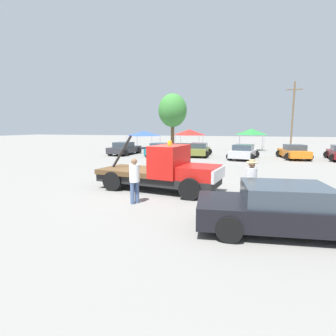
{
  "coord_description": "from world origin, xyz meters",
  "views": [
    {
      "loc": [
        3.79,
        -11.25,
        2.86
      ],
      "look_at": [
        0.5,
        0.0,
        1.05
      ],
      "focal_mm": 28.0,
      "sensor_mm": 36.0,
      "label": 1
    }
  ],
  "objects": [
    {
      "name": "parked_car_charcoal",
      "position": [
        -8.56,
        14.31,
        0.65
      ],
      "size": [
        2.62,
        4.54,
        1.34
      ],
      "rotation": [
        0.0,
        0.0,
        1.51
      ],
      "color": "#2D2D33",
      "rests_on": "ground"
    },
    {
      "name": "canopy_tent_green",
      "position": [
        4.56,
        23.46,
        2.34
      ],
      "size": [
        2.91,
        2.91,
        2.73
      ],
      "color": "#9E9EA3",
      "rests_on": "ground"
    },
    {
      "name": "foreground_car",
      "position": [
        5.12,
        -3.68,
        0.65
      ],
      "size": [
        5.45,
        2.61,
        1.34
      ],
      "rotation": [
        0.0,
        0.0,
        0.12
      ],
      "color": "black",
      "rests_on": "ground"
    },
    {
      "name": "canopy_tent_blue",
      "position": [
        -9.71,
        22.94,
        2.06
      ],
      "size": [
        3.66,
        3.66,
        2.4
      ],
      "color": "#9E9EA3",
      "rests_on": "ground"
    },
    {
      "name": "utility_pole",
      "position": [
        10.4,
        31.55,
        4.99
      ],
      "size": [
        2.2,
        0.24,
        9.46
      ],
      "color": "brown",
      "rests_on": "ground"
    },
    {
      "name": "tow_truck",
      "position": [
        0.34,
        -0.05,
        0.91
      ],
      "size": [
        5.92,
        2.83,
        2.51
      ],
      "rotation": [
        0.0,
        0.0,
        -0.15
      ],
      "color": "black",
      "rests_on": "ground"
    },
    {
      "name": "parked_car_olive",
      "position": [
        -0.61,
        14.96,
        0.65
      ],
      "size": [
        2.47,
        4.43,
        1.34
      ],
      "rotation": [
        0.0,
        0.0,
        1.61
      ],
      "color": "olive",
      "rests_on": "ground"
    },
    {
      "name": "parked_car_orange",
      "position": [
        8.16,
        15.1,
        0.65
      ],
      "size": [
        2.78,
        4.42,
        1.34
      ],
      "rotation": [
        0.0,
        0.0,
        1.72
      ],
      "color": "orange",
      "rests_on": "ground"
    },
    {
      "name": "ground_plane",
      "position": [
        0.0,
        0.0,
        0.0
      ],
      "size": [
        160.0,
        160.0,
        0.0
      ],
      "primitive_type": "plane",
      "color": "gray"
    },
    {
      "name": "parked_car_teal",
      "position": [
        -4.26,
        13.9,
        0.65
      ],
      "size": [
        2.76,
        4.41,
        1.34
      ],
      "rotation": [
        0.0,
        0.0,
        1.44
      ],
      "color": "#196670",
      "rests_on": "ground"
    },
    {
      "name": "parked_car_silver",
      "position": [
        3.71,
        13.71,
        0.65
      ],
      "size": [
        2.95,
        4.9,
        1.34
      ],
      "rotation": [
        0.0,
        0.0,
        1.41
      ],
      "color": "#B7B7BC",
      "rests_on": "ground"
    },
    {
      "name": "person_near_truck",
      "position": [
        4.07,
        -1.77,
        1.04
      ],
      "size": [
        0.39,
        0.39,
        1.76
      ],
      "rotation": [
        0.0,
        0.0,
        1.31
      ],
      "color": "#38383D",
      "rests_on": "ground"
    },
    {
      "name": "canopy_tent_red",
      "position": [
        -3.17,
        22.47,
        2.26
      ],
      "size": [
        3.14,
        3.14,
        2.64
      ],
      "color": "#9E9EA3",
      "rests_on": "ground"
    },
    {
      "name": "tree_left",
      "position": [
        -7.96,
        31.61,
        5.66
      ],
      "size": [
        4.72,
        4.72,
        8.44
      ],
      "color": "brown",
      "rests_on": "ground"
    },
    {
      "name": "person_at_hood",
      "position": [
        -0.14,
        -2.32,
        1.0
      ],
      "size": [
        0.38,
        0.38,
        1.73
      ],
      "rotation": [
        0.0,
        0.0,
        5.69
      ],
      "color": "#475B84",
      "rests_on": "ground"
    }
  ]
}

